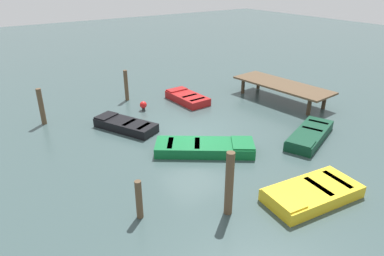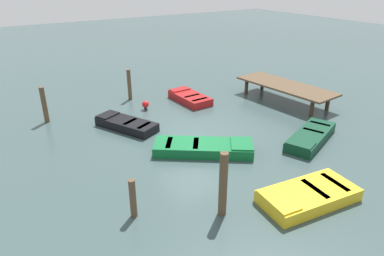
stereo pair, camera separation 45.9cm
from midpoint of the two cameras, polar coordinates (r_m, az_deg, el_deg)
ground_plane at (r=15.29m, az=-0.86°, el=-1.20°), size 80.00×80.00×0.00m
dock_segment at (r=19.73m, az=13.89°, el=6.74°), size 5.68×2.51×0.95m
rowboat_black at (r=16.11m, az=-11.69°, el=0.51°), size 3.12×2.24×0.46m
rowboat_green at (r=13.81m, az=1.25°, el=-3.17°), size 3.31×3.89×0.46m
rowboat_red at (r=19.21m, az=-1.49°, el=4.99°), size 2.66×1.36×0.46m
rowboat_yellow at (r=11.69m, az=17.95°, el=-10.13°), size 1.82×3.23×0.46m
rowboat_dark_green at (r=15.57m, az=17.95°, el=-1.10°), size 2.26×3.50×0.46m
mooring_piling_near_left at (r=10.33m, az=-9.97°, el=-11.49°), size 0.20×0.20×1.24m
mooring_piling_mid_left at (r=19.60m, az=-11.40°, el=6.86°), size 0.21×0.21×1.70m
mooring_piling_far_left at (r=17.64m, az=-24.15°, el=3.21°), size 0.23×0.23×1.73m
mooring_piling_near_right at (r=10.14m, az=4.82°, el=-9.12°), size 0.25×0.25×2.05m
marker_buoy at (r=18.14m, az=-8.71°, el=3.73°), size 0.36×0.36×0.48m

